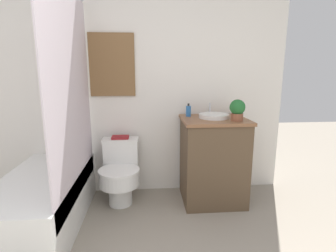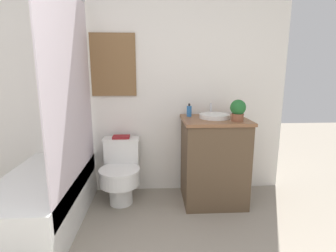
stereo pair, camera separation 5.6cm
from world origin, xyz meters
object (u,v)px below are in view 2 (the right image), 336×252
Objects in this scene: book_on_tank at (121,137)px; soap_bottle at (189,111)px; toilet at (121,172)px; potted_plant at (238,110)px; sink at (214,116)px.

soap_bottle is at bearing -3.01° from book_on_tank.
potted_plant reaches higher than toilet.
sink is at bearing -8.86° from book_on_tank.
toilet is 0.93m from soap_bottle.
sink is 0.26m from soap_bottle.
book_on_tank is at bearing 176.99° from soap_bottle.
toilet is 0.36m from book_on_tank.
potted_plant is at bearing -15.30° from book_on_tank.
soap_bottle is (0.70, 0.10, 0.60)m from toilet.
toilet is at bearing 171.50° from potted_plant.
book_on_tank reaches higher than toilet.
toilet is 1.30m from potted_plant.
potted_plant reaches higher than book_on_tank.
potted_plant is at bearing -41.74° from sink.
soap_bottle is at bearing 147.12° from potted_plant.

